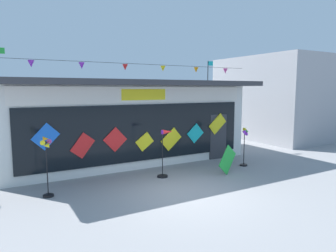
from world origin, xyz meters
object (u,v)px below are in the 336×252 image
wind_spinner_far_left (47,160)px  display_kite_on_ground (227,160)px  kite_shop_building (122,119)px  wind_spinner_left (165,149)px  wind_spinner_center_left (245,142)px

wind_spinner_far_left → display_kite_on_ground: (6.18, -0.68, -0.57)m
kite_shop_building → wind_spinner_far_left: size_ratio=5.92×
display_kite_on_ground → kite_shop_building: bearing=118.5°
wind_spinner_left → wind_spinner_far_left: bearing=-178.4°
wind_spinner_far_left → wind_spinner_left: wind_spinner_far_left is taller
kite_shop_building → wind_spinner_far_left: 5.37m
kite_shop_building → wind_spinner_far_left: (-3.77, -3.76, -0.67)m
kite_shop_building → wind_spinner_center_left: size_ratio=6.67×
wind_spinner_center_left → display_kite_on_ground: size_ratio=1.62×
wind_spinner_far_left → wind_spinner_left: bearing=1.6°
kite_shop_building → wind_spinner_center_left: (3.76, -3.92, -0.78)m
wind_spinner_far_left → display_kite_on_ground: wind_spinner_far_left is taller
wind_spinner_left → display_kite_on_ground: bearing=-19.6°
wind_spinner_center_left → display_kite_on_ground: wind_spinner_center_left is taller
wind_spinner_center_left → display_kite_on_ground: (-1.35, -0.52, -0.45)m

